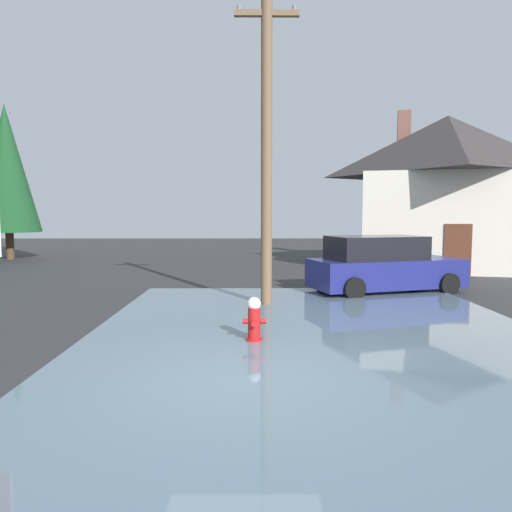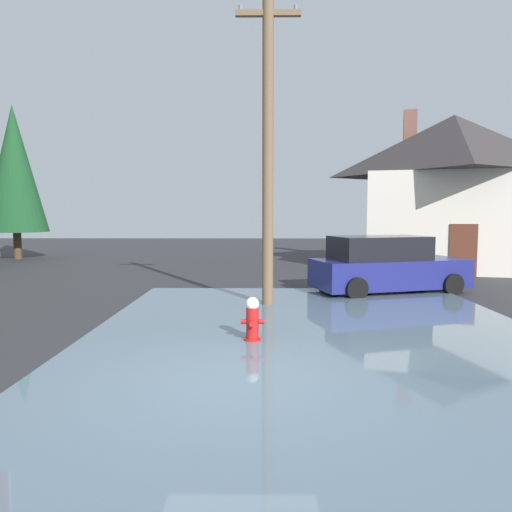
# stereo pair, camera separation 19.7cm
# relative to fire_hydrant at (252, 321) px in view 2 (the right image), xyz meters

# --- Properties ---
(ground_plane) EXTENTS (80.00, 80.00, 0.10)m
(ground_plane) POSITION_rel_fire_hydrant_xyz_m (-0.16, -2.17, -0.48)
(ground_plane) COLOR #2D2D30
(flood_puddle) EXTENTS (8.92, 12.29, 0.07)m
(flood_puddle) POSITION_rel_fire_hydrant_xyz_m (1.25, 0.05, -0.39)
(flood_puddle) COLOR slate
(flood_puddle) RESTS_ON ground
(lane_stop_bar) EXTENTS (3.49, 0.50, 0.01)m
(lane_stop_bar) POSITION_rel_fire_hydrant_xyz_m (-0.86, -3.34, -0.42)
(lane_stop_bar) COLOR silver
(lane_stop_bar) RESTS_ON ground
(fire_hydrant) EXTENTS (0.44, 0.37, 0.87)m
(fire_hydrant) POSITION_rel_fire_hydrant_xyz_m (0.00, 0.00, 0.00)
(fire_hydrant) COLOR red
(fire_hydrant) RESTS_ON ground
(utility_pole) EXTENTS (1.60, 0.28, 7.86)m
(utility_pole) POSITION_rel_fire_hydrant_xyz_m (0.33, 3.55, 3.67)
(utility_pole) COLOR brown
(utility_pole) RESTS_ON ground
(house) EXTENTS (9.29, 9.12, 7.24)m
(house) POSITION_rel_fire_hydrant_xyz_m (8.65, 13.04, 3.06)
(house) COLOR silver
(house) RESTS_ON ground
(parked_car) EXTENTS (4.90, 3.01, 1.72)m
(parked_car) POSITION_rel_fire_hydrant_xyz_m (3.94, 5.81, 0.39)
(parked_car) COLOR navy
(parked_car) RESTS_ON ground
(pine_tree_short_left) EXTENTS (3.19, 3.19, 7.97)m
(pine_tree_short_left) POSITION_rel_fire_hydrant_xyz_m (-12.64, 16.53, 4.26)
(pine_tree_short_left) COLOR #4C3823
(pine_tree_short_left) RESTS_ON ground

